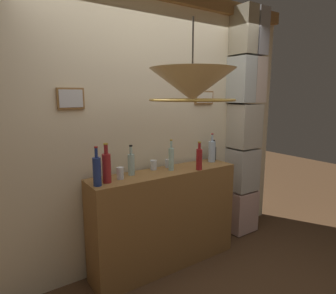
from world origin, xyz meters
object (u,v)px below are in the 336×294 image
liquor_bottle_brandy (131,164)px  liquor_bottle_tequila (107,167)px  liquor_bottle_port (171,158)px  liquor_bottle_whiskey (199,158)px  liquor_bottle_scotch (97,171)px  glass_tumbler_highball (120,173)px  glass_tumbler_shot (154,165)px  glass_tumbler_rocks (168,163)px  pendant_lamp (192,86)px  liquor_bottle_amaro (212,151)px  liquor_bottle_rye (213,153)px

liquor_bottle_brandy → liquor_bottle_tequila: 0.30m
liquor_bottle_port → liquor_bottle_tequila: size_ratio=0.91×
liquor_bottle_whiskey → liquor_bottle_brandy: (-0.65, 0.21, -0.01)m
liquor_bottle_scotch → glass_tumbler_highball: liquor_bottle_scotch is taller
liquor_bottle_scotch → glass_tumbler_shot: 0.68m
liquor_bottle_whiskey → liquor_bottle_scotch: (-1.03, 0.07, 0.01)m
liquor_bottle_tequila → glass_tumbler_rocks: (0.72, 0.14, -0.09)m
liquor_bottle_tequila → glass_tumbler_rocks: 0.74m
liquor_bottle_whiskey → liquor_bottle_scotch: bearing=176.0°
liquor_bottle_brandy → pendant_lamp: 1.00m
glass_tumbler_rocks → liquor_bottle_brandy: bearing=-174.2°
liquor_bottle_whiskey → glass_tumbler_highball: 0.81m
liquor_bottle_amaro → liquor_bottle_tequila: size_ratio=0.94×
liquor_bottle_amaro → pendant_lamp: pendant_lamp is taller
liquor_bottle_rye → liquor_bottle_tequila: liquor_bottle_tequila is taller
liquor_bottle_whiskey → liquor_bottle_tequila: size_ratio=0.84×
liquor_bottle_whiskey → liquor_bottle_amaro: (0.34, 0.19, 0.01)m
glass_tumbler_shot → liquor_bottle_brandy: bearing=-169.9°
pendant_lamp → liquor_bottle_amaro: bearing=39.0°
liquor_bottle_port → glass_tumbler_rocks: 0.15m
liquor_bottle_tequila → pendant_lamp: (0.42, -0.61, 0.67)m
liquor_bottle_port → liquor_bottle_tequila: (-0.68, -0.02, 0.02)m
liquor_bottle_brandy → glass_tumbler_rocks: (0.44, 0.05, -0.07)m
liquor_bottle_whiskey → glass_tumbler_highball: size_ratio=2.65×
liquor_bottle_port → liquor_bottle_whiskey: bearing=-29.7°
liquor_bottle_scotch → liquor_bottle_tequila: liquor_bottle_tequila is taller
glass_tumbler_rocks → liquor_bottle_port: bearing=-109.1°
liquor_bottle_brandy → glass_tumbler_highball: (-0.14, -0.06, -0.06)m
liquor_bottle_whiskey → liquor_bottle_amaro: bearing=28.7°
liquor_bottle_scotch → pendant_lamp: 1.03m
liquor_bottle_amaro → glass_tumbler_shot: bearing=174.4°
liquor_bottle_port → liquor_bottle_rye: bearing=9.0°
liquor_bottle_amaro → glass_tumbler_shot: (-0.72, 0.07, -0.07)m
glass_tumbler_rocks → glass_tumbler_shot: bearing=178.9°
liquor_bottle_port → liquor_bottle_amaro: (0.59, 0.05, -0.00)m
liquor_bottle_amaro → glass_tumbler_rocks: 0.56m
liquor_bottle_port → liquor_bottle_tequila: liquor_bottle_tequila is taller
liquor_bottle_whiskey → pendant_lamp: (-0.50, -0.50, 0.69)m
liquor_bottle_whiskey → glass_tumbler_highball: bearing=169.6°
liquor_bottle_brandy → liquor_bottle_whiskey: bearing=-17.9°
glass_tumbler_rocks → glass_tumbler_shot: glass_tumbler_shot is taller
liquor_bottle_whiskey → liquor_bottle_brandy: liquor_bottle_whiskey is taller
liquor_bottle_whiskey → glass_tumbler_shot: liquor_bottle_whiskey is taller
liquor_bottle_whiskey → glass_tumbler_rocks: size_ratio=3.30×
liquor_bottle_whiskey → liquor_bottle_port: size_ratio=0.92×
liquor_bottle_amaro → glass_tumbler_highball: 1.14m
liquor_bottle_whiskey → glass_tumbler_rocks: liquor_bottle_whiskey is taller
liquor_bottle_brandy → liquor_bottle_rye: bearing=1.9°
liquor_bottle_scotch → liquor_bottle_rye: bearing=6.8°
liquor_bottle_brandy → liquor_bottle_port: size_ratio=0.91×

